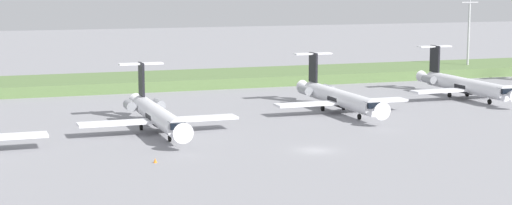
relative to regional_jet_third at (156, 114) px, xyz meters
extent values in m
plane|color=gray|center=(16.23, 10.04, -2.54)|extent=(500.00, 500.00, 0.00)
cube|color=#597542|center=(16.23, 51.52, -1.48)|extent=(320.00, 20.00, 2.11)
cube|color=white|center=(-21.39, -7.12, -0.69)|extent=(11.00, 3.20, 0.36)
cylinder|color=white|center=(0.00, -0.59, -0.09)|extent=(2.70, 24.00, 2.70)
cone|color=white|center=(0.00, -14.09, -0.09)|extent=(2.70, 3.00, 2.70)
cone|color=white|center=(0.00, 13.41, -0.09)|extent=(2.30, 4.00, 2.29)
cube|color=black|center=(0.00, -12.19, 0.39)|extent=(2.02, 1.80, 0.90)
cylinder|color=black|center=(0.00, -0.59, -0.24)|extent=(2.76, 3.60, 2.76)
cube|color=white|center=(-5.91, -1.59, -0.69)|extent=(11.00, 3.20, 0.36)
cube|color=white|center=(5.90, -1.59, -0.69)|extent=(11.00, 3.20, 0.36)
cube|color=black|center=(0.00, 10.41, 3.86)|extent=(0.36, 3.20, 5.20)
cube|color=white|center=(0.00, 10.71, 6.26)|extent=(6.80, 1.80, 0.24)
cylinder|color=gray|center=(-2.25, 8.61, 0.11)|extent=(1.50, 3.40, 1.50)
cylinder|color=gray|center=(2.25, 8.61, 0.11)|extent=(1.50, 3.40, 1.50)
cylinder|color=gray|center=(0.00, -8.03, -1.54)|extent=(0.20, 0.20, 0.65)
cylinder|color=black|center=(0.00, -8.03, -2.09)|extent=(0.30, 0.90, 0.90)
cylinder|color=black|center=(-1.90, 1.81, -2.09)|extent=(0.35, 0.90, 0.90)
cylinder|color=black|center=(1.90, 1.81, -2.09)|extent=(0.35, 0.90, 0.90)
cylinder|color=white|center=(32.14, 7.12, -0.09)|extent=(2.70, 24.00, 2.70)
cone|color=white|center=(32.14, -6.38, -0.09)|extent=(2.70, 3.00, 2.70)
cone|color=white|center=(32.14, 21.12, -0.09)|extent=(2.30, 4.00, 2.29)
cube|color=black|center=(32.14, -4.48, 0.39)|extent=(2.02, 1.80, 0.90)
cylinder|color=black|center=(32.14, 7.12, -0.24)|extent=(2.76, 3.60, 2.76)
cube|color=white|center=(26.24, 6.12, -0.69)|extent=(11.00, 3.20, 0.36)
cube|color=white|center=(38.05, 6.12, -0.69)|extent=(11.00, 3.20, 0.36)
cube|color=black|center=(32.14, 18.12, 3.86)|extent=(0.36, 3.20, 5.20)
cube|color=white|center=(32.14, 18.42, 6.26)|extent=(6.80, 1.80, 0.24)
cylinder|color=gray|center=(29.89, 16.32, 0.11)|extent=(1.50, 3.40, 1.50)
cylinder|color=gray|center=(34.39, 16.32, 0.11)|extent=(1.50, 3.40, 1.50)
cylinder|color=gray|center=(32.14, -0.32, -1.54)|extent=(0.20, 0.20, 0.65)
cylinder|color=black|center=(32.14, -0.32, -2.09)|extent=(0.30, 0.90, 0.90)
cylinder|color=black|center=(30.24, 9.52, -2.09)|extent=(0.35, 0.90, 0.90)
cylinder|color=black|center=(34.04, 9.52, -2.09)|extent=(0.35, 0.90, 0.90)
cylinder|color=white|center=(61.03, 14.25, -0.09)|extent=(2.70, 24.00, 2.70)
cone|color=white|center=(61.03, 0.75, -0.09)|extent=(2.70, 3.00, 2.70)
cone|color=white|center=(61.03, 28.25, -0.09)|extent=(2.30, 4.00, 2.29)
cube|color=black|center=(61.03, 2.65, 0.39)|extent=(2.03, 1.80, 0.90)
cylinder|color=black|center=(61.03, 14.25, -0.24)|extent=(2.76, 3.60, 2.76)
cube|color=white|center=(55.12, 13.25, -0.69)|extent=(11.00, 3.20, 0.36)
cube|color=white|center=(66.93, 13.25, -0.69)|extent=(11.00, 3.20, 0.36)
cube|color=black|center=(61.03, 25.25, 3.86)|extent=(0.36, 3.20, 5.20)
cube|color=white|center=(61.03, 25.55, 6.26)|extent=(6.80, 1.80, 0.24)
cylinder|color=gray|center=(58.78, 23.45, 0.11)|extent=(1.50, 3.40, 1.50)
cylinder|color=gray|center=(63.28, 23.45, 0.11)|extent=(1.50, 3.40, 1.50)
cylinder|color=gray|center=(61.03, 6.81, -1.54)|extent=(0.20, 0.20, 0.65)
cylinder|color=black|center=(61.03, 6.81, -2.09)|extent=(0.30, 0.90, 0.90)
cylinder|color=black|center=(59.13, 16.65, -2.09)|extent=(0.35, 0.90, 0.90)
cylinder|color=black|center=(62.93, 16.65, -2.09)|extent=(0.35, 0.90, 0.90)
cylinder|color=#B2B2B7|center=(84.68, 49.46, 5.58)|extent=(0.50, 0.50, 16.22)
cube|color=#B2B2B7|center=(84.68, 49.46, 14.09)|extent=(4.40, 0.20, 0.20)
cone|color=orange|center=(-4.66, -20.28, -2.26)|extent=(0.44, 0.44, 0.55)
camera|label=1|loc=(-25.03, -115.04, 18.89)|focal=57.94mm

